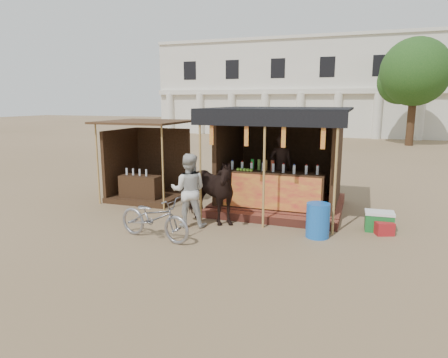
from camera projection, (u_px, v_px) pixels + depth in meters
ground at (199, 244)px, 8.38m from camera, size 120.00×120.00×0.00m
main_stall at (279, 172)px, 10.97m from camera, size 3.60×3.61×2.78m
secondary_stall at (144, 171)px, 12.25m from camera, size 2.40×2.40×2.38m
cow at (207, 191)px, 9.75m from camera, size 2.09×1.58×1.61m
motorbike at (154, 218)px, 8.61m from camera, size 1.91×0.97×0.96m
bystander at (189, 190)px, 9.44m from camera, size 1.00×0.87×1.76m
blue_barrel at (318, 220)px, 8.75m from camera, size 0.63×0.63×0.76m
red_crate at (383, 228)px, 9.01m from camera, size 0.51×0.52×0.29m
cooler at (379, 221)px, 9.20m from camera, size 0.66×0.47×0.46m
background_building at (307, 89)px, 35.98m from camera, size 26.00×7.45×8.18m
tree at (412, 75)px, 26.10m from camera, size 4.50×4.40×7.00m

